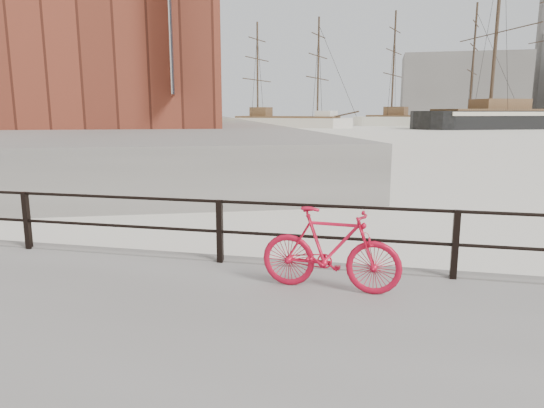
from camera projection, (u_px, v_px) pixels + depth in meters
The scene contains 14 objects.
ground at pixel (450, 298), 7.15m from camera, with size 400.00×400.00×0.00m, color white.
far_quay at pixel (154, 122), 84.59m from camera, with size 24.00×150.00×1.80m, color gray.
guardrail at pixel (455, 245), 6.85m from camera, with size 28.00×0.10×1.00m, color black, non-canonical shape.
bicycle at pixel (330, 249), 6.40m from camera, with size 1.86×0.28×1.12m, color red.
schooner_mid at pixel (428, 126), 86.63m from camera, with size 29.56×12.51×21.21m, color white, non-canonical shape.
schooner_left at pixel (287, 127), 82.31m from camera, with size 24.02×10.92×18.28m, color beige, non-canonical shape.
workboat_near at pixel (95, 140), 46.18m from camera, with size 13.12×4.37×7.00m, color black, non-canonical shape.
workboat_far at pixel (126, 134), 58.80m from camera, with size 10.93×3.77×7.00m, color black, non-canonical shape.
apartment_mustard at pixel (106, 11), 50.02m from camera, with size 22.00×15.00×22.20m, color gold.
apartment_cream at pixel (132, 45), 72.41m from camera, with size 20.00×15.00×21.20m, color beige.
apartment_grey at pixel (145, 55), 93.54m from camera, with size 22.00×15.00×23.20m, color gray.
apartment_brick at pixel (154, 70), 116.02m from camera, with size 24.00×15.00×21.20m, color maroon.
industrial_west at pixel (461, 88), 135.26m from camera, with size 32.00×18.00×18.00m, color gray.
smokestack at pixel (541, 42), 137.64m from camera, with size 2.80×2.80×44.00m, color gray.
Camera 1 is at (-1.08, -7.17, 2.71)m, focal length 32.00 mm.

